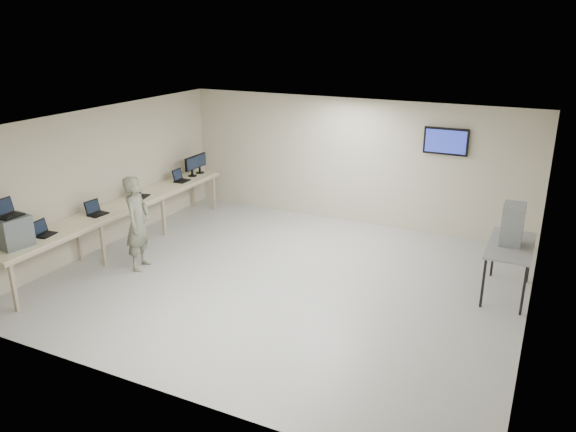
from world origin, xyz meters
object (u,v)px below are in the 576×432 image
at_px(workbench, 122,208).
at_px(equipment_box, 13,232).
at_px(side_table, 511,248).
at_px(soldier, 138,223).

xyz_separation_m(workbench, equipment_box, (-0.06, -2.44, 0.33)).
height_order(workbench, side_table, same).
bearing_deg(side_table, workbench, -170.76).
bearing_deg(soldier, workbench, 40.34).
xyz_separation_m(equipment_box, side_table, (7.25, 3.61, -0.33)).
distance_m(workbench, soldier, 1.16).
bearing_deg(equipment_box, workbench, 97.70).
xyz_separation_m(workbench, side_table, (7.19, 1.17, 0.00)).
height_order(workbench, soldier, soldier).
relative_size(workbench, side_table, 4.00).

